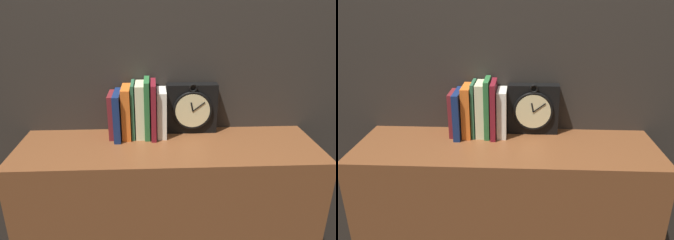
% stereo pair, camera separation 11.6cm
% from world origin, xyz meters
% --- Properties ---
extents(wall_back, '(6.00, 0.05, 2.60)m').
position_xyz_m(wall_back, '(0.00, 0.22, 1.30)').
color(wall_back, '#2D2823').
rests_on(wall_back, ground_plane).
extents(bookshelf, '(1.28, 0.38, 0.86)m').
position_xyz_m(bookshelf, '(0.00, 0.00, 0.43)').
color(bookshelf, brown).
rests_on(bookshelf, ground_plane).
extents(clock, '(0.23, 0.07, 0.24)m').
position_xyz_m(clock, '(0.12, 0.15, 0.97)').
color(clock, black).
rests_on(clock, bookshelf).
extents(book_slot0_maroon, '(0.02, 0.13, 0.20)m').
position_xyz_m(book_slot0_maroon, '(-0.24, 0.12, 0.96)').
color(book_slot0_maroon, maroon).
rests_on(book_slot0_maroon, bookshelf).
extents(book_slot1_navy, '(0.03, 0.16, 0.21)m').
position_xyz_m(book_slot1_navy, '(-0.21, 0.10, 0.96)').
color(book_slot1_navy, navy).
rests_on(book_slot1_navy, bookshelf).
extents(book_slot2_orange, '(0.04, 0.14, 0.23)m').
position_xyz_m(book_slot2_orange, '(-0.18, 0.11, 0.97)').
color(book_slot2_orange, orange).
rests_on(book_slot2_orange, bookshelf).
extents(book_slot3_green, '(0.01, 0.13, 0.25)m').
position_xyz_m(book_slot3_green, '(-0.15, 0.12, 0.98)').
color(book_slot3_green, '#2C6340').
rests_on(book_slot3_green, bookshelf).
extents(book_slot4_cream, '(0.04, 0.13, 0.24)m').
position_xyz_m(book_slot4_cream, '(-0.12, 0.12, 0.98)').
color(book_slot4_cream, beige).
rests_on(book_slot4_cream, bookshelf).
extents(book_slot5_green, '(0.02, 0.14, 0.26)m').
position_xyz_m(book_slot5_green, '(-0.09, 0.11, 0.99)').
color(book_slot5_green, '#2A6E36').
rests_on(book_slot5_green, bookshelf).
extents(book_slot6_maroon, '(0.02, 0.15, 0.25)m').
position_xyz_m(book_slot6_maroon, '(-0.06, 0.11, 0.98)').
color(book_slot6_maroon, maroon).
rests_on(book_slot6_maroon, bookshelf).
extents(book_slot7_white, '(0.04, 0.13, 0.21)m').
position_xyz_m(book_slot7_white, '(-0.02, 0.12, 0.96)').
color(book_slot7_white, white).
rests_on(book_slot7_white, bookshelf).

